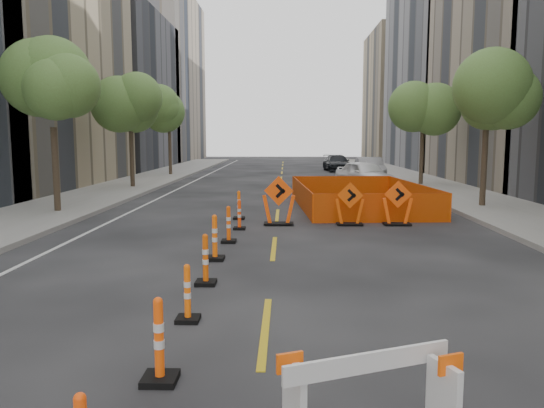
{
  "coord_description": "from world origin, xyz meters",
  "views": [
    {
      "loc": [
        0.31,
        -9.83,
        2.94
      ],
      "look_at": [
        -0.07,
        4.67,
        1.1
      ],
      "focal_mm": 35.0,
      "sensor_mm": 36.0,
      "label": 1
    }
  ],
  "objects_px": {
    "channelizer_5": "(229,224)",
    "channelizer_7": "(239,205)",
    "chevron_sign_left": "(279,201)",
    "parked_car_mid": "(370,169)",
    "channelizer_4": "(215,237)",
    "parked_car_far": "(337,163)",
    "channelizer_1": "(159,340)",
    "barricade_board": "(369,397)",
    "channelizer_6": "(239,215)",
    "channelizer_3": "(205,259)",
    "chevron_sign_right": "(398,203)",
    "chevron_sign_center": "(350,204)",
    "channelizer_2": "(187,293)",
    "parked_car_near": "(365,174)"
  },
  "relations": [
    {
      "from": "channelizer_1",
      "to": "parked_car_mid",
      "type": "relative_size",
      "value": 0.22
    },
    {
      "from": "channelizer_6",
      "to": "chevron_sign_right",
      "type": "distance_m",
      "value": 5.3
    },
    {
      "from": "channelizer_1",
      "to": "chevron_sign_center",
      "type": "bearing_deg",
      "value": 72.41
    },
    {
      "from": "channelizer_2",
      "to": "channelizer_4",
      "type": "distance_m",
      "value": 4.26
    },
    {
      "from": "channelizer_1",
      "to": "chevron_sign_center",
      "type": "xyz_separation_m",
      "value": [
        3.65,
        11.52,
        0.2
      ]
    },
    {
      "from": "channelizer_5",
      "to": "parked_car_mid",
      "type": "distance_m",
      "value": 23.21
    },
    {
      "from": "channelizer_4",
      "to": "chevron_sign_center",
      "type": "relative_size",
      "value": 0.76
    },
    {
      "from": "channelizer_1",
      "to": "barricade_board",
      "type": "height_order",
      "value": "channelizer_1"
    },
    {
      "from": "channelizer_2",
      "to": "channelizer_5",
      "type": "distance_m",
      "value": 6.38
    },
    {
      "from": "channelizer_4",
      "to": "channelizer_3",
      "type": "bearing_deg",
      "value": -87.37
    },
    {
      "from": "channelizer_5",
      "to": "chevron_sign_center",
      "type": "relative_size",
      "value": 0.71
    },
    {
      "from": "channelizer_5",
      "to": "barricade_board",
      "type": "distance_m",
      "value": 9.99
    },
    {
      "from": "channelizer_4",
      "to": "channelizer_7",
      "type": "height_order",
      "value": "channelizer_4"
    },
    {
      "from": "parked_car_near",
      "to": "chevron_sign_left",
      "type": "bearing_deg",
      "value": -130.77
    },
    {
      "from": "channelizer_4",
      "to": "parked_car_far",
      "type": "xyz_separation_m",
      "value": [
        6.13,
        33.49,
        0.14
      ]
    },
    {
      "from": "barricade_board",
      "to": "parked_car_far",
      "type": "distance_m",
      "value": 41.22
    },
    {
      "from": "chevron_sign_left",
      "to": "chevron_sign_center",
      "type": "relative_size",
      "value": 1.14
    },
    {
      "from": "chevron_sign_left",
      "to": "chevron_sign_center",
      "type": "distance_m",
      "value": 2.37
    },
    {
      "from": "parked_car_mid",
      "to": "channelizer_1",
      "type": "bearing_deg",
      "value": -102.85
    },
    {
      "from": "channelizer_2",
      "to": "channelizer_7",
      "type": "bearing_deg",
      "value": 90.6
    },
    {
      "from": "channelizer_1",
      "to": "parked_car_near",
      "type": "relative_size",
      "value": 0.23
    },
    {
      "from": "channelizer_5",
      "to": "parked_car_far",
      "type": "relative_size",
      "value": 0.22
    },
    {
      "from": "channelizer_6",
      "to": "channelizer_4",
      "type": "bearing_deg",
      "value": -92.93
    },
    {
      "from": "channelizer_7",
      "to": "parked_car_near",
      "type": "bearing_deg",
      "value": 62.12
    },
    {
      "from": "chevron_sign_right",
      "to": "chevron_sign_center",
      "type": "bearing_deg",
      "value": -176.54
    },
    {
      "from": "parked_car_mid",
      "to": "channelizer_2",
      "type": "bearing_deg",
      "value": -103.92
    },
    {
      "from": "chevron_sign_left",
      "to": "parked_car_near",
      "type": "distance_m",
      "value": 13.86
    },
    {
      "from": "chevron_sign_left",
      "to": "channelizer_4",
      "type": "bearing_deg",
      "value": -94.77
    },
    {
      "from": "channelizer_5",
      "to": "channelizer_7",
      "type": "relative_size",
      "value": 1.01
    },
    {
      "from": "channelizer_5",
      "to": "channelizer_7",
      "type": "distance_m",
      "value": 4.25
    },
    {
      "from": "parked_car_near",
      "to": "channelizer_5",
      "type": "bearing_deg",
      "value": -131.55
    },
    {
      "from": "channelizer_4",
      "to": "chevron_sign_center",
      "type": "xyz_separation_m",
      "value": [
        3.84,
        5.15,
        0.17
      ]
    },
    {
      "from": "channelizer_7",
      "to": "chevron_sign_right",
      "type": "height_order",
      "value": "chevron_sign_right"
    },
    {
      "from": "barricade_board",
      "to": "parked_car_near",
      "type": "relative_size",
      "value": 0.38
    },
    {
      "from": "channelizer_2",
      "to": "channelizer_3",
      "type": "height_order",
      "value": "channelizer_3"
    },
    {
      "from": "barricade_board",
      "to": "channelizer_3",
      "type": "bearing_deg",
      "value": 91.59
    },
    {
      "from": "chevron_sign_right",
      "to": "parked_car_near",
      "type": "distance_m",
      "value": 13.0
    },
    {
      "from": "chevron_sign_center",
      "to": "parked_car_near",
      "type": "distance_m",
      "value": 13.23
    },
    {
      "from": "channelizer_2",
      "to": "channelizer_3",
      "type": "relative_size",
      "value": 0.91
    },
    {
      "from": "channelizer_6",
      "to": "chevron_sign_right",
      "type": "xyz_separation_m",
      "value": [
        5.21,
        0.93,
        0.27
      ]
    },
    {
      "from": "channelizer_1",
      "to": "channelizer_6",
      "type": "relative_size",
      "value": 1.1
    },
    {
      "from": "chevron_sign_left",
      "to": "chevron_sign_right",
      "type": "bearing_deg",
      "value": 11.55
    },
    {
      "from": "channelizer_1",
      "to": "parked_car_mid",
      "type": "distance_m",
      "value": 31.37
    },
    {
      "from": "chevron_sign_center",
      "to": "parked_car_far",
      "type": "bearing_deg",
      "value": 103.85
    },
    {
      "from": "channelizer_3",
      "to": "parked_car_far",
      "type": "xyz_separation_m",
      "value": [
        6.04,
        35.61,
        0.18
      ]
    },
    {
      "from": "chevron_sign_left",
      "to": "parked_car_mid",
      "type": "relative_size",
      "value": 0.35
    },
    {
      "from": "channelizer_3",
      "to": "chevron_sign_center",
      "type": "xyz_separation_m",
      "value": [
        3.74,
        7.27,
        0.21
      ]
    },
    {
      "from": "channelizer_1",
      "to": "chevron_sign_right",
      "type": "relative_size",
      "value": 0.71
    },
    {
      "from": "channelizer_3",
      "to": "channelizer_5",
      "type": "relative_size",
      "value": 1.0
    },
    {
      "from": "channelizer_2",
      "to": "parked_car_mid",
      "type": "distance_m",
      "value": 29.32
    }
  ]
}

